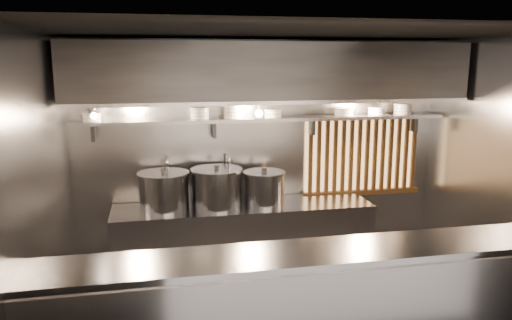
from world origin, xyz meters
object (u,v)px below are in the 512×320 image
object	(u,v)px
heat_lamp	(91,110)
stock_pot_left	(217,188)
stock_pot_right	(264,188)
pendant_bulb	(259,113)
stock_pot_mid	(164,191)

from	to	relation	value
heat_lamp	stock_pot_left	bearing A→B (deg)	12.18
heat_lamp	stock_pot_left	xyz separation A→B (m)	(1.29, 0.28, -0.94)
heat_lamp	stock_pot_right	size ratio (longest dim) A/B	0.58
heat_lamp	stock_pot_right	bearing A→B (deg)	8.20
pendant_bulb	stock_pot_mid	world-z (taller)	pendant_bulb
pendant_bulb	stock_pot_left	size ratio (longest dim) A/B	0.28
stock_pot_right	stock_pot_left	bearing A→B (deg)	178.64
heat_lamp	stock_pot_mid	distance (m)	1.21
pendant_bulb	stock_pot_right	size ratio (longest dim) A/B	0.31
pendant_bulb	stock_pot_right	world-z (taller)	pendant_bulb
stock_pot_left	stock_pot_mid	xyz separation A→B (m)	(-0.60, 0.02, -0.01)
heat_lamp	pendant_bulb	xyz separation A→B (m)	(1.80, 0.35, -0.11)
heat_lamp	stock_pot_left	size ratio (longest dim) A/B	0.53
heat_lamp	stock_pot_left	world-z (taller)	heat_lamp
stock_pot_left	stock_pot_right	bearing A→B (deg)	-1.36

